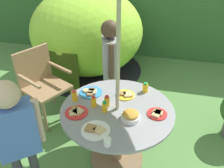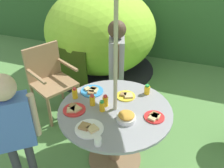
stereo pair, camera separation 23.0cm
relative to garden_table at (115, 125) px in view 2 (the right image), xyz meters
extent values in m
cube|color=#548442|center=(0.00, 0.00, -0.51)|extent=(10.00, 10.00, 0.02)
cube|color=#33602D|center=(0.00, 3.17, 0.44)|extent=(9.00, 0.70, 1.87)
cylinder|color=brown|center=(0.00, 0.00, -0.48)|extent=(0.58, 0.58, 0.03)
cylinder|color=brown|center=(0.00, 0.00, -0.16)|extent=(0.12, 0.12, 0.68)
cylinder|color=gray|center=(0.00, 0.00, 0.20)|extent=(1.11, 1.11, 0.03)
cylinder|color=#B7AD8C|center=(0.00, 0.00, 0.64)|extent=(0.04, 0.04, 2.28)
cylinder|color=#93704C|center=(-0.97, 0.23, -0.28)|extent=(0.04, 0.04, 0.44)
cylinder|color=#93704C|center=(-0.76, 0.64, -0.28)|extent=(0.04, 0.04, 0.44)
cylinder|color=#93704C|center=(-1.37, 0.43, -0.28)|extent=(0.04, 0.04, 0.44)
cylinder|color=#93704C|center=(-1.16, 0.84, -0.28)|extent=(0.04, 0.04, 0.44)
cube|color=#93704C|center=(-1.06, 0.53, -0.04)|extent=(0.66, 0.67, 0.04)
cube|color=#93704C|center=(-1.26, 0.63, 0.21)|extent=(0.26, 0.46, 0.47)
cube|color=#93704C|center=(-1.17, 0.33, 0.18)|extent=(0.45, 0.25, 0.03)
cube|color=#93704C|center=(-0.96, 0.74, 0.18)|extent=(0.45, 0.25, 0.03)
ellipsoid|color=#8CC633|center=(-0.98, 1.99, 0.25)|extent=(2.14, 2.13, 1.49)
cylinder|color=black|center=(-0.98, 1.99, -0.49)|extent=(2.19, 2.19, 0.01)
cube|color=#314511|center=(-1.08, 1.05, -0.09)|extent=(0.55, 0.09, 0.67)
cylinder|color=#3F3F47|center=(-0.31, 0.92, -0.20)|extent=(0.08, 0.08, 0.59)
cylinder|color=#3F3F47|center=(-0.26, 0.78, -0.20)|extent=(0.08, 0.08, 0.59)
cube|color=#99999E|center=(-0.28, 0.85, 0.34)|extent=(0.29, 0.38, 0.50)
cylinder|color=#4C3828|center=(-0.34, 1.03, 0.37)|extent=(0.06, 0.06, 0.45)
cylinder|color=#4C3828|center=(-0.22, 0.67, 0.37)|extent=(0.06, 0.06, 0.45)
sphere|color=#4C3828|center=(-0.28, 0.85, 0.70)|extent=(0.22, 0.22, 0.22)
cylinder|color=#3F3F47|center=(-0.76, -0.63, -0.22)|extent=(0.08, 0.08, 0.57)
cylinder|color=#3F3F47|center=(-0.65, -0.54, -0.22)|extent=(0.08, 0.08, 0.57)
cube|color=#4C72C6|center=(-0.71, -0.59, 0.31)|extent=(0.37, 0.35, 0.48)
cylinder|color=#D8B293|center=(-0.57, -0.47, 0.33)|extent=(0.06, 0.06, 0.43)
sphere|color=#D8B293|center=(-0.71, -0.59, 0.65)|extent=(0.21, 0.21, 0.21)
cylinder|color=white|center=(0.15, -0.12, 0.23)|extent=(0.18, 0.18, 0.04)
ellipsoid|color=gold|center=(0.15, -0.12, 0.27)|extent=(0.15, 0.15, 0.04)
cylinder|color=yellow|center=(0.03, 0.24, 0.22)|extent=(0.20, 0.20, 0.01)
cube|color=tan|center=(0.06, 0.23, 0.23)|extent=(0.11, 0.11, 0.02)
cube|color=#9E7547|center=(0.01, 0.24, 0.23)|extent=(0.07, 0.07, 0.02)
cylinder|color=red|center=(-0.36, -0.16, 0.22)|extent=(0.22, 0.22, 0.01)
cube|color=tan|center=(-0.34, -0.16, 0.23)|extent=(0.11, 0.11, 0.02)
cube|color=#9E7547|center=(-0.39, -0.12, 0.23)|extent=(0.06, 0.06, 0.02)
cube|color=tan|center=(-0.38, -0.19, 0.23)|extent=(0.10, 0.10, 0.02)
cylinder|color=#338CD8|center=(-0.34, 0.20, 0.22)|extent=(0.24, 0.24, 0.01)
cube|color=tan|center=(-0.32, 0.20, 0.23)|extent=(0.10, 0.10, 0.02)
cube|color=#9E7547|center=(-0.33, 0.23, 0.23)|extent=(0.07, 0.07, 0.02)
cube|color=tan|center=(-0.39, 0.20, 0.23)|extent=(0.08, 0.08, 0.02)
cube|color=#9E7547|center=(-0.33, 0.15, 0.23)|extent=(0.08, 0.08, 0.02)
cylinder|color=red|center=(0.38, 0.00, 0.22)|extent=(0.19, 0.19, 0.01)
cube|color=tan|center=(0.40, 0.00, 0.23)|extent=(0.08, 0.08, 0.02)
cube|color=#9E7547|center=(0.38, 0.01, 0.23)|extent=(0.09, 0.09, 0.02)
cube|color=tan|center=(0.37, -0.03, 0.23)|extent=(0.09, 0.09, 0.02)
cylinder|color=white|center=(-0.11, -0.35, 0.22)|extent=(0.25, 0.25, 0.01)
cube|color=tan|center=(-0.08, -0.35, 0.23)|extent=(0.11, 0.11, 0.02)
cube|color=#9E7547|center=(-0.16, -0.35, 0.23)|extent=(0.09, 0.09, 0.02)
cylinder|color=yellow|center=(0.23, 0.36, 0.26)|extent=(0.06, 0.06, 0.09)
cylinder|color=green|center=(0.23, 0.36, 0.31)|extent=(0.04, 0.04, 0.02)
cylinder|color=yellow|center=(-0.23, -0.02, 0.26)|extent=(0.05, 0.05, 0.10)
cylinder|color=red|center=(-0.23, -0.02, 0.32)|extent=(0.04, 0.04, 0.02)
cylinder|color=yellow|center=(-0.45, 0.03, 0.26)|extent=(0.06, 0.06, 0.10)
cylinder|color=red|center=(-0.45, 0.03, 0.32)|extent=(0.04, 0.04, 0.02)
cylinder|color=yellow|center=(-0.11, -0.07, 0.26)|extent=(0.05, 0.05, 0.09)
cylinder|color=green|center=(-0.11, -0.07, 0.31)|extent=(0.04, 0.04, 0.02)
cylinder|color=yellow|center=(-0.11, 0.02, 0.26)|extent=(0.05, 0.05, 0.10)
cylinder|color=red|center=(-0.11, 0.02, 0.32)|extent=(0.04, 0.04, 0.02)
cylinder|color=white|center=(0.03, -0.48, 0.25)|extent=(0.06, 0.06, 0.07)
camera|label=1|loc=(0.37, -1.75, 1.59)|focal=37.11mm
camera|label=2|loc=(0.59, -1.68, 1.59)|focal=37.11mm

